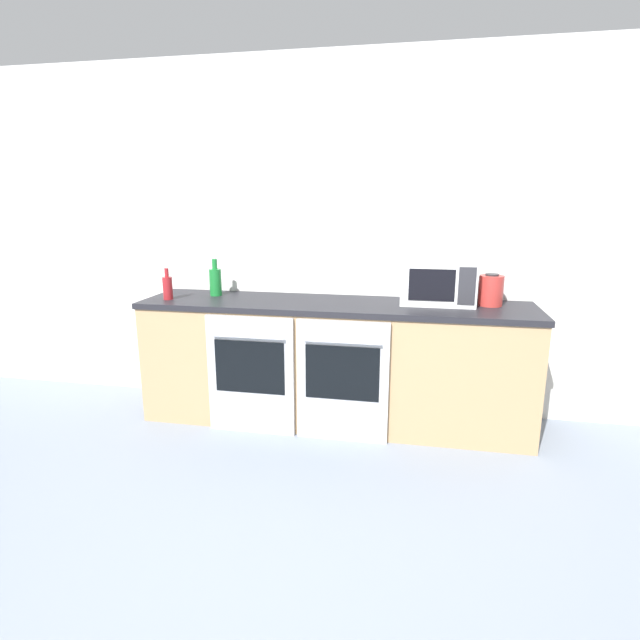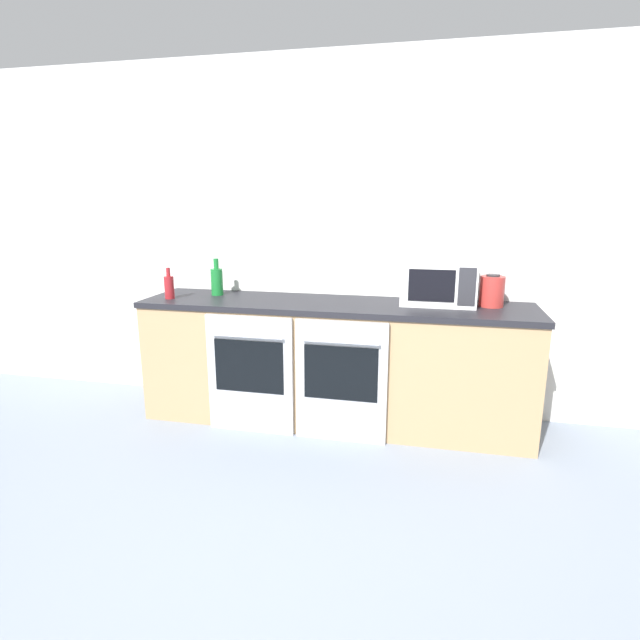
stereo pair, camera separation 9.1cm
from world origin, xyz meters
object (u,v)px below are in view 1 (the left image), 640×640
(kettle, at_px, (491,290))
(bottle_red, at_px, (168,287))
(oven_left, at_px, (251,375))
(bottle_green, at_px, (215,281))
(oven_right, at_px, (342,381))
(microwave, at_px, (438,281))

(kettle, bearing_deg, bottle_red, -174.37)
(oven_left, height_order, bottle_green, bottle_green)
(oven_right, bearing_deg, bottle_red, 171.42)
(oven_left, relative_size, kettle, 3.83)
(bottle_green, xyz_separation_m, kettle, (1.98, 0.01, -0.00))
(oven_right, xyz_separation_m, bottle_red, (-1.31, 0.20, 0.55))
(bottle_green, relative_size, kettle, 1.27)
(bottle_green, xyz_separation_m, bottle_red, (-0.28, -0.21, -0.02))
(oven_right, bearing_deg, bottle_green, 158.34)
(microwave, height_order, bottle_red, microwave)
(oven_left, height_order, kettle, kettle)
(microwave, xyz_separation_m, bottle_red, (-1.90, -0.22, -0.07))
(bottle_red, bearing_deg, bottle_green, 37.15)
(microwave, distance_m, bottle_green, 1.62)
(oven_right, bearing_deg, microwave, 35.15)
(oven_left, distance_m, kettle, 1.73)
(kettle, bearing_deg, oven_right, -156.15)
(oven_right, distance_m, microwave, 0.95)
(microwave, bearing_deg, oven_left, -161.16)
(oven_right, height_order, bottle_green, bottle_green)
(oven_left, bearing_deg, microwave, 18.84)
(oven_right, height_order, bottle_red, bottle_red)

